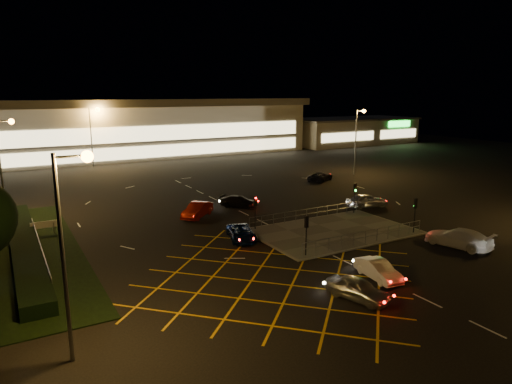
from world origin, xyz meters
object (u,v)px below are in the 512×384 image
signal_se (415,208)px  signal_ne (355,192)px  car_approach_white (458,238)px  car_left_blue (241,233)px  car_east_grey (320,177)px  car_far_dkgrey (239,201)px  car_right_silver (366,200)px  car_queue_white (378,270)px  signal_sw (306,228)px  car_near_silver (358,289)px  signal_nw (255,206)px  car_circ_red (197,210)px

signal_se → signal_ne: bearing=-90.0°
car_approach_white → signal_ne: bearing=-100.8°
car_left_blue → car_east_grey: size_ratio=0.93×
car_approach_white → car_left_blue: bearing=-48.1°
car_far_dkgrey → car_right_silver: 14.24m
signal_se → car_queue_white: size_ratio=0.80×
signal_sw → car_east_grey: 31.52m
car_near_silver → car_right_silver: (16.67, 17.12, 0.09)m
signal_se → car_left_blue: bearing=-23.4°
signal_se → car_far_dkgrey: bearing=-61.0°
signal_nw → car_circ_red: bearing=112.5°
signal_se → signal_ne: size_ratio=1.00×
car_near_silver → car_queue_white: (3.41, 1.75, -0.04)m
signal_se → car_east_grey: signal_se is taller
signal_nw → car_far_dkgrey: 9.24m
signal_ne → car_near_silver: size_ratio=0.77×
car_queue_white → car_left_blue: (-4.20, 12.19, -0.03)m
car_right_silver → signal_sw: bearing=135.7°
signal_se → car_approach_white: size_ratio=0.58×
signal_nw → signal_ne: bearing=0.0°
signal_nw → car_right_silver: (15.05, 1.41, -1.58)m
car_near_silver → car_circ_red: car_circ_red is taller
car_near_silver → car_circ_red: bearing=76.1°
signal_ne → car_left_blue: 14.61m
signal_nw → car_far_dkgrey: size_ratio=0.73×
signal_se → car_queue_white: 11.95m
signal_nw → car_left_blue: (-2.40, -1.77, -1.75)m
car_queue_white → car_left_blue: bearing=116.8°
car_east_grey → signal_sw: bearing=112.6°
signal_se → car_right_silver: (3.05, 9.40, -1.58)m
signal_se → car_far_dkgrey: size_ratio=0.73×
car_left_blue → car_far_dkgrey: 11.62m
car_right_silver → signal_nw: bearing=109.1°
car_right_silver → car_east_grey: bearing=-4.9°
car_near_silver → car_left_blue: car_near_silver is taller
signal_sw → signal_nw: size_ratio=1.00×
car_circ_red → signal_sw: bearing=-30.7°
signal_se → car_circ_red: signal_se is taller
car_right_silver → car_approach_white: same height
signal_sw → car_far_dkgrey: bearing=-99.5°
signal_sw → car_near_silver: (-1.62, -7.72, -1.67)m
signal_se → car_queue_white: (-10.21, -5.97, -1.72)m
signal_sw → car_circ_red: 15.30m
car_near_silver → car_queue_white: 3.83m
car_far_dkgrey → car_circ_red: bearing=155.1°
car_far_dkgrey → car_right_silver: (12.27, -7.22, 0.16)m
signal_ne → car_east_grey: 18.24m
car_circ_red → car_left_blue: bearing=-38.5°
car_queue_white → car_right_silver: (13.25, 15.37, 0.13)m
car_approach_white → car_east_grey: bearing=-117.5°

